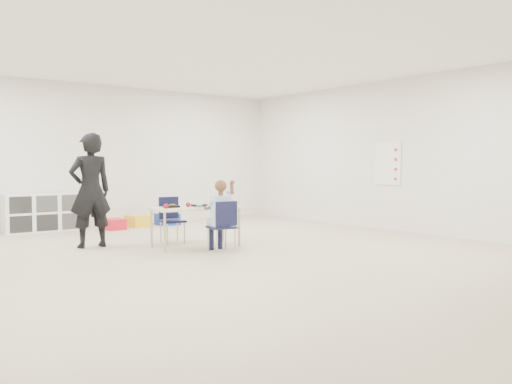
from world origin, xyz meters
TOP-DOWN VIEW (x-y plane):
  - room at (0.00, 0.00)m, footprint 9.00×9.02m
  - table at (0.04, 1.00)m, footprint 1.38×0.81m
  - chair_near at (0.12, 0.44)m, footprint 0.39×0.37m
  - chair_far at (-0.05, 1.56)m, footprint 0.39×0.37m
  - child at (0.12, 0.44)m, footprint 0.53×0.53m
  - lunch_tray_near at (0.15, 1.06)m, footprint 0.24×0.19m
  - lunch_tray_far at (-0.31, 1.12)m, footprint 0.24×0.19m
  - milk_carton at (0.01, 0.85)m, footprint 0.08×0.08m
  - bread_roll at (0.30, 0.88)m, footprint 0.09×0.09m
  - apple_near at (-0.06, 1.06)m, footprint 0.07×0.07m
  - apple_far at (-0.45, 1.02)m, footprint 0.07×0.07m
  - cubby_shelf at (-1.20, 4.28)m, footprint 1.40×0.40m
  - rules_poster at (3.98, 0.60)m, footprint 0.02×0.60m
  - adult at (-1.22, 1.92)m, footprint 0.64×0.43m
  - bin_red at (-0.06, 3.79)m, footprint 0.34×0.43m
  - bin_yellow at (0.51, 3.98)m, footprint 0.38×0.48m
  - bin_blue at (1.12, 3.88)m, footprint 0.36×0.47m

SIDE VIEW (x-z plane):
  - bin_red at x=-0.06m, z-range 0.00..0.20m
  - bin_yellow at x=0.51m, z-range 0.00..0.22m
  - bin_blue at x=1.12m, z-range 0.00..0.23m
  - table at x=0.04m, z-range 0.00..0.60m
  - cubby_shelf at x=-1.20m, z-range 0.00..0.70m
  - chair_near at x=0.12m, z-range 0.00..0.72m
  - chair_far at x=-0.05m, z-range 0.00..0.72m
  - child at x=0.12m, z-range 0.00..1.13m
  - lunch_tray_near at x=0.15m, z-range 0.60..0.63m
  - lunch_tray_far at x=-0.31m, z-range 0.60..0.63m
  - bread_roll at x=0.30m, z-range 0.60..0.67m
  - apple_near at x=-0.06m, z-range 0.60..0.67m
  - apple_far at x=-0.45m, z-range 0.60..0.67m
  - milk_carton at x=0.01m, z-range 0.60..0.70m
  - adult at x=-1.22m, z-range 0.00..1.70m
  - rules_poster at x=3.98m, z-range 0.85..1.65m
  - room at x=0.00m, z-range 0.00..2.80m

